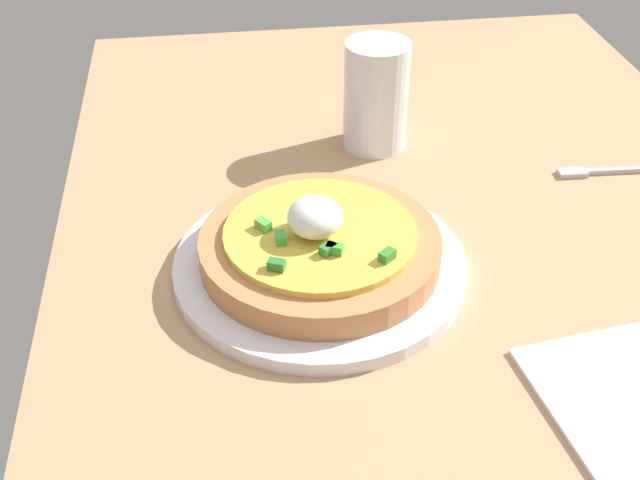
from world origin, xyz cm
name	(u,v)px	position (x,y,z in cm)	size (l,w,h in cm)	color
dining_table	(433,245)	(0.00, 0.00, 1.36)	(97.23, 66.62, 2.73)	tan
plate	(320,265)	(4.00, -10.81, 3.34)	(24.19, 24.19, 1.23)	white
pizza	(320,245)	(4.02, -10.83, 5.52)	(19.67, 19.67, 6.04)	#C18050
cup_near	(376,98)	(-16.30, -2.25, 7.99)	(6.54, 6.54, 11.08)	silver
fork	(606,171)	(-7.33, 19.24, 2.98)	(1.55, 11.76, 0.50)	#B7B7BC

